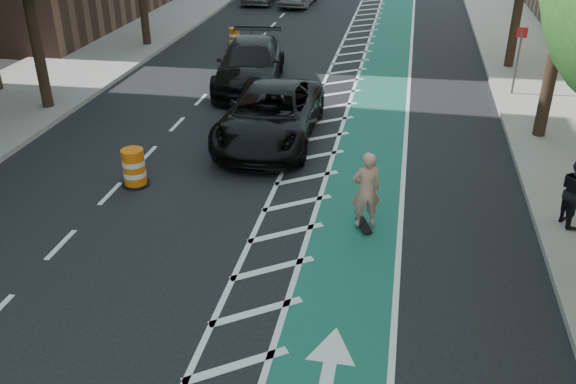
% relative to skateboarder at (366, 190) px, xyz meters
% --- Properties ---
extents(ground, '(120.00, 120.00, 0.00)m').
position_rel_skateboarder_xyz_m(ground, '(-3.18, -1.95, -0.99)').
color(ground, black).
rests_on(ground, ground).
extents(bike_lane, '(2.00, 90.00, 0.01)m').
position_rel_skateboarder_xyz_m(bike_lane, '(-0.18, 8.05, -0.98)').
color(bike_lane, '#17523D').
rests_on(bike_lane, ground).
extents(buffer_strip, '(1.40, 90.00, 0.01)m').
position_rel_skateboarder_xyz_m(buffer_strip, '(-1.68, 8.05, -0.98)').
color(buffer_strip, silver).
rests_on(buffer_strip, ground).
extents(sidewalk_left, '(5.00, 90.00, 0.15)m').
position_rel_skateboarder_xyz_m(sidewalk_left, '(-12.68, 8.05, -0.91)').
color(sidewalk_left, gray).
rests_on(sidewalk_left, ground).
extents(curb_right, '(0.12, 90.00, 0.16)m').
position_rel_skateboarder_xyz_m(curb_right, '(3.87, 8.05, -0.91)').
color(curb_right, gray).
rests_on(curb_right, ground).
extents(curb_left, '(0.12, 90.00, 0.16)m').
position_rel_skateboarder_xyz_m(curb_left, '(-10.23, 8.05, -0.91)').
color(curb_left, gray).
rests_on(curb_left, ground).
extents(sign_post, '(0.35, 0.08, 2.47)m').
position_rel_skateboarder_xyz_m(sign_post, '(4.42, 10.05, 0.37)').
color(sign_post, '#4C4C4C').
rests_on(sign_post, ground).
extents(skateboard, '(0.44, 0.75, 0.10)m').
position_rel_skateboarder_xyz_m(skateboard, '(0.00, -0.00, -0.91)').
color(skateboard, black).
rests_on(skateboard, ground).
extents(skateboarder, '(0.76, 0.63, 1.78)m').
position_rel_skateboarder_xyz_m(skateboarder, '(0.00, 0.00, 0.00)').
color(skateboarder, tan).
rests_on(skateboarder, skateboard).
extents(suv_near, '(2.71, 5.73, 1.58)m').
position_rel_skateboarder_xyz_m(suv_near, '(-3.18, 4.63, -0.20)').
color(suv_near, black).
rests_on(suv_near, ground).
extents(suv_far, '(3.01, 5.91, 1.64)m').
position_rel_skateboarder_xyz_m(suv_far, '(-5.04, 9.53, -0.16)').
color(suv_far, black).
rests_on(suv_far, ground).
extents(pedestrian, '(0.80, 0.92, 1.61)m').
position_rel_skateboarder_xyz_m(pedestrian, '(4.52, 0.86, -0.03)').
color(pedestrian, black).
rests_on(pedestrian, sidewalk_right).
extents(barrel_a, '(0.72, 0.72, 0.98)m').
position_rel_skateboarder_xyz_m(barrel_a, '(-5.95, 1.05, -0.52)').
color(barrel_a, orange).
rests_on(barrel_a, ground).
extents(barrel_b, '(0.63, 0.63, 0.86)m').
position_rel_skateboarder_xyz_m(barrel_b, '(-5.44, 7.55, -0.58)').
color(barrel_b, orange).
rests_on(barrel_b, ground).
extents(barrel_c, '(0.62, 0.62, 0.84)m').
position_rel_skateboarder_xyz_m(barrel_c, '(-7.18, 15.01, -0.59)').
color(barrel_c, '#D75B0B').
rests_on(barrel_c, ground).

